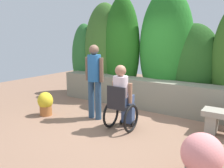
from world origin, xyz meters
The scene contains 7 objects.
ground_plane centered at (0.00, 0.00, 0.00)m, with size 13.40×13.40×0.00m, color #8B6751.
stone_retaining_wall centered at (0.00, 1.55, 0.39)m, with size 5.44×0.53×0.77m, color gray.
hedge_backdrop centered at (0.11, 2.18, 1.40)m, with size 6.30×1.19×3.16m.
person_in_wheelchair centered at (0.14, -0.06, 0.62)m, with size 0.53×0.66×1.33m.
person_standing_companion centered at (-0.71, 0.14, 0.98)m, with size 0.49×0.30×1.70m.
flower_pot_purple_near centered at (1.91, -0.96, 0.31)m, with size 0.55×0.55×0.64m.
flower_pot_terracotta_by_wall centered at (-1.84, -0.34, 0.30)m, with size 0.36×0.36×0.57m.
Camera 1 is at (2.45, -3.90, 1.85)m, focal length 36.91 mm.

